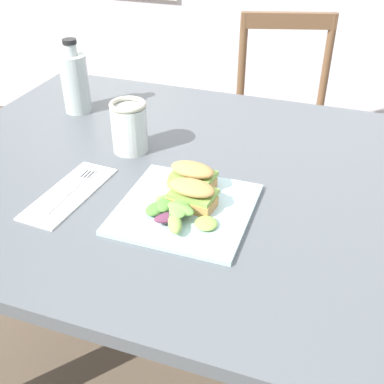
# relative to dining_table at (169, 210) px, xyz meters

# --- Properties ---
(dining_table) EXTENTS (1.17, 0.96, 0.74)m
(dining_table) POSITION_rel_dining_table_xyz_m (0.00, 0.00, 0.00)
(dining_table) COLOR #51565B
(dining_table) RESTS_ON ground
(chair_wooden_far) EXTENTS (0.50, 0.50, 0.87)m
(chair_wooden_far) POSITION_rel_dining_table_xyz_m (0.14, 0.89, -0.17)
(chair_wooden_far) COLOR brown
(chair_wooden_far) RESTS_ON ground
(plate_lunch) EXTENTS (0.26, 0.26, 0.01)m
(plate_lunch) POSITION_rel_dining_table_xyz_m (0.10, -0.15, 0.13)
(plate_lunch) COLOR silver
(plate_lunch) RESTS_ON dining_table
(sandwich_half_front) EXTENTS (0.10, 0.07, 0.06)m
(sandwich_half_front) POSITION_rel_dining_table_xyz_m (0.11, -0.14, 0.16)
(sandwich_half_front) COLOR tan
(sandwich_half_front) RESTS_ON plate_lunch
(sandwich_half_back) EXTENTS (0.10, 0.07, 0.06)m
(sandwich_half_back) POSITION_rel_dining_table_xyz_m (0.09, -0.08, 0.16)
(sandwich_half_back) COLOR tan
(sandwich_half_back) RESTS_ON plate_lunch
(salad_mixed_greens) EXTENTS (0.16, 0.13, 0.03)m
(salad_mixed_greens) POSITION_rel_dining_table_xyz_m (0.09, -0.19, 0.15)
(salad_mixed_greens) COLOR #84A84C
(salad_mixed_greens) RESTS_ON plate_lunch
(napkin_folded) EXTENTS (0.11, 0.25, 0.00)m
(napkin_folded) POSITION_rel_dining_table_xyz_m (-0.16, -0.17, 0.13)
(napkin_folded) COLOR white
(napkin_folded) RESTS_ON dining_table
(fork_on_napkin) EXTENTS (0.03, 0.19, 0.00)m
(fork_on_napkin) POSITION_rel_dining_table_xyz_m (-0.16, -0.16, 0.13)
(fork_on_napkin) COLOR silver
(fork_on_napkin) RESTS_ON napkin_folded
(bottle_cold_brew) EXTENTS (0.08, 0.08, 0.20)m
(bottle_cold_brew) POSITION_rel_dining_table_xyz_m (-0.36, 0.21, 0.20)
(bottle_cold_brew) COLOR black
(bottle_cold_brew) RESTS_ON dining_table
(mason_jar_iced_tea) EXTENTS (0.09, 0.09, 0.13)m
(mason_jar_iced_tea) POSITION_rel_dining_table_xyz_m (-0.12, 0.05, 0.18)
(mason_jar_iced_tea) COLOR #C67528
(mason_jar_iced_tea) RESTS_ON dining_table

